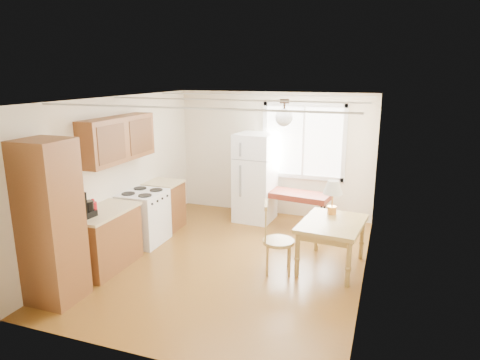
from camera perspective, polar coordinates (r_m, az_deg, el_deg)
The scene contains 11 objects.
room_shell at distance 6.42m, azimuth -1.26°, elevation -0.46°, with size 4.60×5.60×2.62m.
kitchen_run at distance 6.80m, azimuth -16.87°, elevation -3.83°, with size 0.65×3.40×2.20m.
window_unit at distance 8.54m, azimuth 8.47°, elevation 5.11°, with size 1.64×0.05×1.51m.
pendant_light at distance 6.42m, azimuth 5.90°, elevation 8.42°, with size 0.26×0.26×0.40m.
refrigerator at distance 8.39m, azimuth 2.03°, elevation 0.34°, with size 0.76×0.77×1.73m.
bench at distance 8.21m, azimuth 6.94°, elevation -2.06°, with size 1.49×0.73×0.66m.
dining_table at distance 6.53m, azimuth 12.17°, elevation -6.31°, with size 0.99×1.24×0.72m.
chair at distance 6.26m, azimuth 4.25°, elevation -7.05°, with size 0.50×0.50×1.06m.
table_lamp at distance 6.74m, azimuth 12.29°, elevation -1.31°, with size 0.31×0.31×0.53m.
coffee_maker at distance 6.33m, azimuth -20.01°, elevation -3.49°, with size 0.23×0.28×0.40m.
kettle at distance 6.53m, azimuth -18.99°, elevation -3.40°, with size 0.11×0.11×0.21m.
Camera 1 is at (2.21, -5.80, 2.87)m, focal length 32.00 mm.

